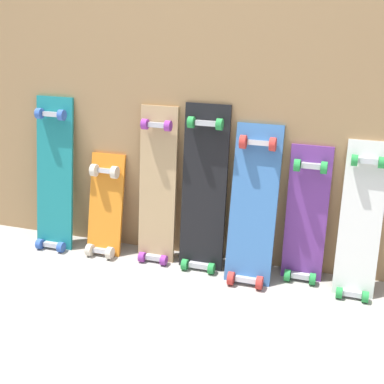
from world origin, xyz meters
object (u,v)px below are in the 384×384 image
Objects in this scene: skateboard_teal at (54,181)px; skateboard_natural at (157,192)px; skateboard_white at (360,228)px; skateboard_purple at (306,221)px; skateboard_blue at (253,212)px; skateboard_orange at (105,211)px; skateboard_black at (204,196)px.

skateboard_teal reaches higher than skateboard_natural.
skateboard_natural reaches higher than skateboard_white.
skateboard_natural is at bearing 1.77° from skateboard_teal.
skateboard_teal reaches higher than skateboard_purple.
skateboard_blue reaches higher than skateboard_purple.
skateboard_blue is at bearing -177.77° from skateboard_white.
skateboard_teal is 1.48× the size of skateboard_orange.
skateboard_natural is 0.50m from skateboard_blue.
skateboard_orange is at bearing -0.51° from skateboard_teal.
skateboard_natural is at bearing 178.63° from skateboard_black.
skateboard_orange is at bearing 178.08° from skateboard_blue.
skateboard_black reaches higher than skateboard_natural.
skateboard_black is at bearing 170.81° from skateboard_blue.
skateboard_orange is 0.66× the size of skateboard_black.
skateboard_natural is 1.19× the size of skateboard_purple.
skateboard_natural is 0.99m from skateboard_white.
skateboard_natural is (0.58, 0.02, -0.01)m from skateboard_teal.
skateboard_orange is 0.80m from skateboard_blue.
skateboard_white is (0.99, -0.03, -0.05)m from skateboard_natural.
skateboard_black reaches higher than skateboard_blue.
skateboard_teal is 1.57m from skateboard_white.
skateboard_teal is 1.08m from skateboard_blue.
skateboard_natural reaches higher than skateboard_orange.
skateboard_teal is at bearing 178.46° from skateboard_blue.
skateboard_natural is at bearing 174.63° from skateboard_blue.
skateboard_white is at bearing -1.70° from skateboard_black.
skateboard_blue reaches higher than skateboard_white.
skateboard_blue is 0.49m from skateboard_white.
skateboard_natural reaches higher than skateboard_purple.
skateboard_teal is 0.32m from skateboard_orange.
skateboard_natural is 0.97× the size of skateboard_black.
skateboard_black is 1.23× the size of skateboard_purple.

